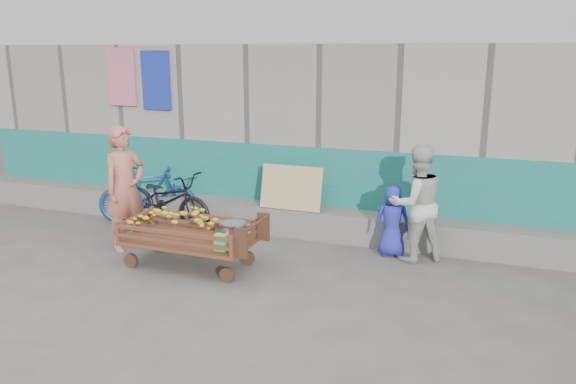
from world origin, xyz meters
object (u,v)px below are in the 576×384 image
(banana_cart, at_px, (186,227))
(bicycle_dark, at_px, (167,200))
(woman, at_px, (416,203))
(child, at_px, (392,221))
(bench, at_px, (189,227))
(vendor_man, at_px, (125,188))
(bicycle_blue, at_px, (148,195))

(banana_cart, relative_size, bicycle_dark, 1.04)
(banana_cart, xyz_separation_m, woman, (2.90, 1.33, 0.27))
(woman, height_order, child, woman)
(banana_cart, distance_m, bench, 1.29)
(vendor_man, xyz_separation_m, woman, (4.10, 1.01, -0.10))
(banana_cart, height_order, bicycle_blue, bicycle_blue)
(vendor_man, distance_m, bicycle_blue, 1.36)
(woman, xyz_separation_m, bicycle_dark, (-4.10, 0.07, -0.34))
(child, height_order, bicycle_blue, child)
(child, bearing_deg, vendor_man, -2.03)
(woman, bearing_deg, banana_cart, -7.58)
(banana_cart, xyz_separation_m, bicycle_blue, (-1.65, 1.53, -0.05))
(banana_cart, distance_m, bicycle_blue, 2.25)
(child, height_order, bicycle_dark, child)
(bench, xyz_separation_m, woman, (3.50, 0.26, 0.66))
(vendor_man, relative_size, bicycle_blue, 1.11)
(banana_cart, relative_size, vendor_man, 1.04)
(bench, bearing_deg, bicycle_blue, 156.66)
(banana_cart, distance_m, vendor_man, 1.29)
(woman, height_order, bicycle_blue, woman)
(bicycle_blue, bearing_deg, banana_cart, -156.97)
(woman, bearing_deg, bicycle_dark, -33.24)
(banana_cart, height_order, child, child)
(bench, height_order, woman, woman)
(child, bearing_deg, banana_cart, 10.63)
(bench, relative_size, vendor_man, 0.50)
(bicycle_blue, bearing_deg, bench, -137.47)
(vendor_man, height_order, bicycle_dark, vendor_man)
(woman, xyz_separation_m, child, (-0.34, 0.07, -0.31))
(banana_cart, relative_size, bench, 2.09)
(bicycle_dark, distance_m, bicycle_blue, 0.47)
(bicycle_blue, bearing_deg, bicycle_dark, -129.84)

